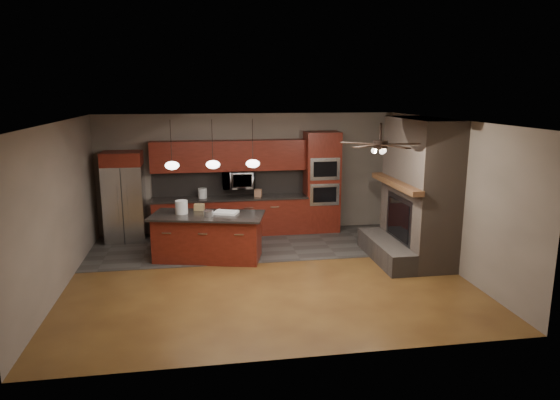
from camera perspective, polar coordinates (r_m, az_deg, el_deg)
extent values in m
plane|color=brown|center=(9.31, -1.59, -8.45)|extent=(7.00, 7.00, 0.00)
cube|color=white|center=(8.72, -1.70, 9.01)|extent=(7.00, 6.00, 0.02)
cube|color=gray|center=(11.84, -3.58, 3.07)|extent=(7.00, 0.02, 2.80)
cube|color=gray|center=(9.99, 18.69, 0.69)|extent=(0.02, 6.00, 2.80)
cube|color=gray|center=(9.15, -23.93, -0.76)|extent=(0.02, 6.00, 2.80)
cube|color=#393733|center=(11.00, -2.85, -5.12)|extent=(7.00, 2.40, 0.01)
cube|color=brown|center=(10.16, 15.65, 1.08)|extent=(0.80, 2.00, 2.80)
cube|color=#4E4540|center=(10.21, 11.93, -5.64)|extent=(0.50, 2.00, 0.40)
cube|color=#2D2D30|center=(10.13, 13.51, -2.17)|extent=(0.05, 1.20, 0.95)
cube|color=black|center=(10.12, 13.38, -2.18)|extent=(0.02, 1.00, 0.75)
cube|color=brown|center=(9.93, 13.08, 1.85)|extent=(0.22, 2.10, 0.10)
cube|color=maroon|center=(11.71, -5.68, -1.92)|extent=(3.55, 0.60, 0.86)
cube|color=black|center=(11.61, -5.73, 0.23)|extent=(3.59, 0.64, 0.04)
cube|color=black|center=(11.82, -5.85, 2.03)|extent=(3.55, 0.03, 0.60)
cube|color=maroon|center=(11.57, -5.87, 5.06)|extent=(3.55, 0.35, 0.70)
cube|color=maroon|center=(11.87, 4.78, 2.05)|extent=(0.80, 0.60, 2.38)
cube|color=silver|center=(11.63, 5.12, 0.62)|extent=(0.70, 0.03, 0.52)
cube|color=black|center=(11.61, 5.15, 0.60)|extent=(0.55, 0.02, 0.35)
cube|color=silver|center=(11.52, 5.18, 3.54)|extent=(0.70, 0.03, 0.52)
cube|color=black|center=(11.50, 5.20, 3.53)|extent=(0.55, 0.02, 0.35)
imported|color=silver|center=(11.59, -4.80, 2.35)|extent=(0.73, 0.41, 0.50)
cube|color=silver|center=(11.64, -17.32, -0.37)|extent=(0.85, 0.72, 1.71)
cube|color=#2D2D30|center=(11.28, -17.56, -0.78)|extent=(0.02, 0.02, 1.69)
cube|color=silver|center=(11.28, -18.09, -0.55)|extent=(0.03, 0.03, 0.85)
cube|color=silver|center=(11.25, -17.09, -0.52)|extent=(0.03, 0.03, 0.85)
cube|color=maroon|center=(11.46, -17.64, 4.53)|extent=(0.85, 0.72, 0.30)
cube|color=maroon|center=(10.08, -8.23, -4.30)|extent=(2.20, 1.31, 0.88)
cube|color=black|center=(9.96, -8.31, -1.77)|extent=(2.38, 1.49, 0.04)
cylinder|color=silver|center=(10.08, -11.19, -0.80)|extent=(0.34, 0.34, 0.27)
cylinder|color=#BCBCC1|center=(9.78, -8.16, -1.54)|extent=(0.20, 0.20, 0.12)
cube|color=white|center=(9.97, -6.20, -1.43)|extent=(0.55, 0.47, 0.05)
cube|color=olive|center=(10.33, -9.22, -0.80)|extent=(0.23, 0.18, 0.13)
cylinder|color=silver|center=(11.56, -8.86, 0.77)|extent=(0.26, 0.26, 0.23)
cube|color=#A57255|center=(11.59, -2.52, 0.81)|extent=(0.19, 0.17, 0.18)
cylinder|color=black|center=(9.39, -12.36, 6.59)|extent=(0.01, 0.01, 0.78)
ellipsoid|color=white|center=(9.44, -12.24, 3.87)|extent=(0.26, 0.26, 0.16)
cylinder|color=black|center=(9.38, -7.75, 6.75)|extent=(0.01, 0.01, 0.78)
ellipsoid|color=white|center=(9.43, -7.67, 4.03)|extent=(0.26, 0.26, 0.16)
cylinder|color=black|center=(9.43, -3.16, 6.88)|extent=(0.01, 0.01, 0.78)
ellipsoid|color=white|center=(9.48, -3.13, 4.17)|extent=(0.26, 0.26, 0.16)
cylinder|color=black|center=(8.39, 11.44, 7.62)|extent=(0.04, 0.04, 0.30)
cylinder|color=black|center=(8.41, 11.39, 6.26)|extent=(0.24, 0.24, 0.12)
cube|color=black|center=(8.55, 13.79, 6.24)|extent=(0.60, 0.12, 0.01)
cube|color=black|center=(8.79, 11.28, 6.52)|extent=(0.30, 0.61, 0.01)
cube|color=black|center=(8.52, 8.91, 6.43)|extent=(0.56, 0.45, 0.01)
cube|color=black|center=(8.10, 9.89, 6.09)|extent=(0.56, 0.45, 0.01)
cube|color=black|center=(8.12, 13.06, 5.97)|extent=(0.30, 0.61, 0.01)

